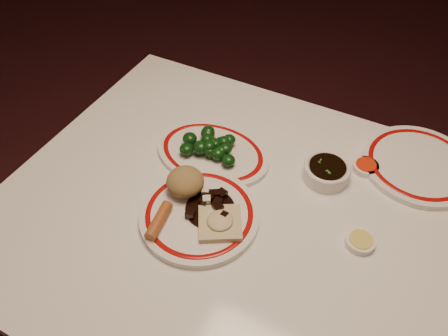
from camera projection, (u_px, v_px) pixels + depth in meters
dining_table at (258, 243)px, 1.05m from camera, size 1.20×0.90×0.75m
main_plate at (199, 215)px, 0.97m from camera, size 0.33×0.33×0.02m
rice_mound at (185, 182)px, 0.99m from camera, size 0.09×0.09×0.06m
spring_roll at (159, 220)px, 0.94m from camera, size 0.04×0.10×0.03m
fried_wonton at (220, 222)px, 0.94m from camera, size 0.13×0.13×0.03m
stirfry_heap at (210, 205)px, 0.97m from camera, size 0.11×0.11×0.03m
broccoli_plate at (212, 153)px, 1.11m from camera, size 0.30×0.26×0.02m
broccoli_pile at (211, 144)px, 1.09m from camera, size 0.16×0.11×0.05m
soy_bowl at (326, 172)px, 1.05m from camera, size 0.11×0.11×0.04m
sweet_sour_dish at (365, 167)px, 1.08m from camera, size 0.06×0.06×0.02m
mustard_dish at (360, 241)px, 0.93m from camera, size 0.06×0.06×0.02m
far_plate at (419, 165)px, 1.08m from camera, size 0.35×0.35×0.02m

